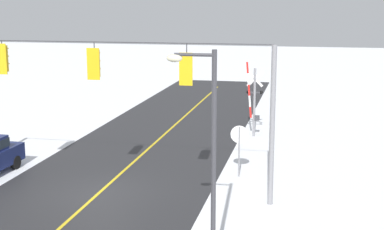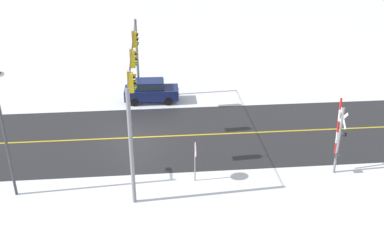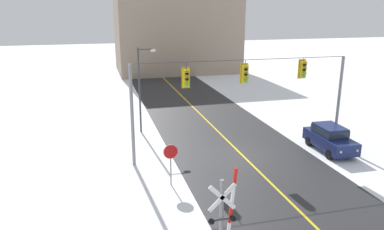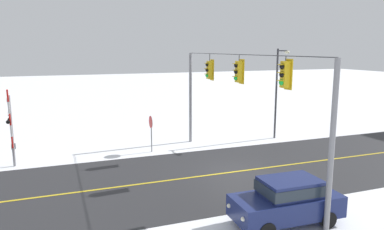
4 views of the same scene
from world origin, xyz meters
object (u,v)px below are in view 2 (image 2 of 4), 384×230
Objects in this scene: stop_sign at (195,153)px; streetlamp_near at (4,125)px; railroad_crossing at (339,137)px; parked_car_navy at (151,90)px.

stop_sign is 9.70m from streetlamp_near.
streetlamp_near is at bearing 91.28° from railroad_crossing.
stop_sign is 11.56m from parked_car_navy.
streetlamp_near is at bearing 91.38° from stop_sign.
railroad_crossing reaches higher than parked_car_navy.
railroad_crossing is at bearing -137.38° from parked_car_navy.
railroad_crossing is 1.03× the size of parked_car_navy.
stop_sign is at bearing -168.36° from parked_car_navy.
railroad_crossing is 15.19m from parked_car_navy.
streetlamp_near reaches higher than railroad_crossing.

